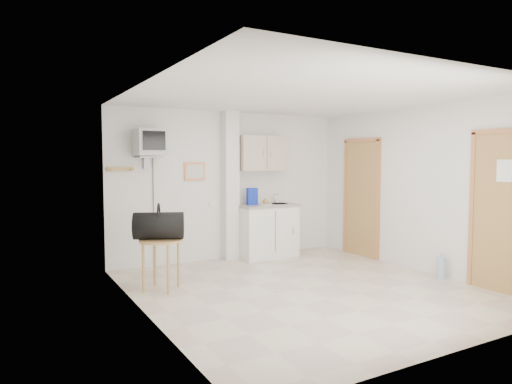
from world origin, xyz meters
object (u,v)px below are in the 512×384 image
duffel_bag (159,225)px  water_bottle (442,267)px  round_table (161,247)px  crt_television (150,143)px

duffel_bag → water_bottle: bearing=1.0°
water_bottle → round_table: bearing=158.4°
crt_television → duffel_bag: 1.55m
crt_television → duffel_bag: (-0.22, -1.08, -1.10)m
round_table → water_bottle: 3.92m
round_table → water_bottle: round_table is taller
crt_television → water_bottle: (3.43, -2.54, -1.77)m
crt_television → duffel_bag: bearing=-101.4°
round_table → duffel_bag: (-0.02, 0.03, 0.28)m
crt_television → water_bottle: bearing=-36.6°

